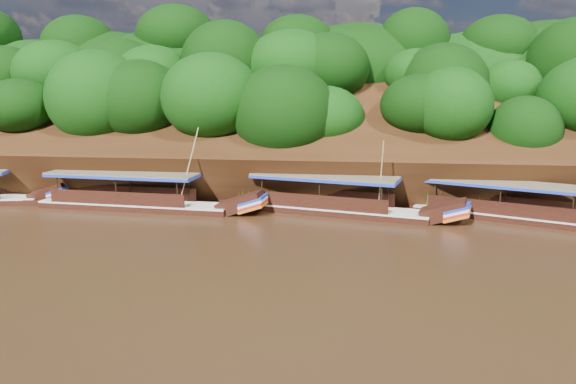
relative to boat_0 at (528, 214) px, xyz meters
name	(u,v)px	position (x,y,z in m)	size (l,w,h in m)	color
ground	(308,246)	(-13.94, -7.35, -0.57)	(160.00, 160.00, 0.00)	black
riverbank	(330,159)	(-13.95, 15.37, 1.31)	(120.00, 30.06, 19.40)	black
boat_0	(528,214)	(0.00, 0.00, 0.00)	(15.25, 7.99, 5.81)	black
boat_1	(346,206)	(-12.00, 0.55, 0.04)	(15.75, 5.85, 5.94)	black
boat_2	(146,201)	(-26.50, 0.36, 0.03)	(17.05, 3.70, 6.53)	black
reeds	(276,197)	(-17.15, 2.02, 0.26)	(48.84, 2.51, 1.90)	#2F6118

